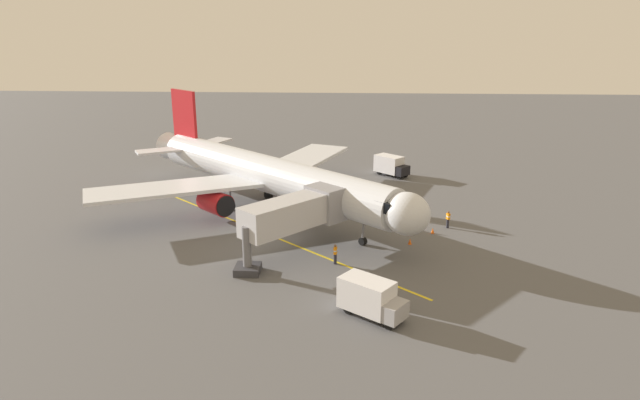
{
  "coord_description": "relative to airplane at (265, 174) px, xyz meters",
  "views": [
    {
      "loc": [
        -9.05,
        55.35,
        18.81
      ],
      "look_at": [
        -6.26,
        5.02,
        3.0
      ],
      "focal_mm": 31.21,
      "sensor_mm": 36.0,
      "label": 1
    }
  ],
  "objects": [
    {
      "name": "jet_bridge",
      "position": [
        -4.71,
        11.57,
        -0.24
      ],
      "size": [
        9.2,
        9.76,
        5.4
      ],
      "color": "#B7B7BC",
      "rests_on": "ground"
    },
    {
      "name": "box_truck_portside",
      "position": [
        -14.31,
        -15.14,
        -2.62
      ],
      "size": [
        4.7,
        4.56,
        2.62
      ],
      "color": "black",
      "rests_on": "ground"
    },
    {
      "name": "safety_cone_nose_left",
      "position": [
        -16.85,
        6.0,
        -3.73
      ],
      "size": [
        0.32,
        0.32,
        0.55
      ],
      "primitive_type": "cone",
      "color": "#F2590F",
      "rests_on": "ground"
    },
    {
      "name": "ground_crew_marshaller",
      "position": [
        -18.51,
        4.39,
        -3.12
      ],
      "size": [
        0.38,
        0.47,
        1.71
      ],
      "color": "#23232D",
      "rests_on": "ground"
    },
    {
      "name": "safety_cone_nose_right",
      "position": [
        -14.42,
        8.9,
        -3.73
      ],
      "size": [
        0.32,
        0.32,
        0.55
      ],
      "primitive_type": "cone",
      "color": "#F2590F",
      "rests_on": "ground"
    },
    {
      "name": "box_truck_near_nose",
      "position": [
        -10.51,
        22.22,
        -2.62
      ],
      "size": [
        4.87,
        4.28,
        2.62
      ],
      "color": "#9E9EA3",
      "rests_on": "ground"
    },
    {
      "name": "ground_plane",
      "position": [
        0.14,
        0.56,
        -4.0
      ],
      "size": [
        220.0,
        220.0,
        0.0
      ],
      "primitive_type": "plane",
      "color": "#565659"
    },
    {
      "name": "airplane",
      "position": [
        0.0,
        0.0,
        0.0
      ],
      "size": [
        33.44,
        32.66,
        11.5
      ],
      "color": "silver",
      "rests_on": "ground"
    },
    {
      "name": "apron_lead_in_line",
      "position": [
        -0.21,
        6.19,
        -4.0
      ],
      "size": [
        29.69,
        27.16,
        0.01
      ],
      "primitive_type": "cube",
      "rotation": [
        0.0,
        0.0,
        0.83
      ],
      "color": "yellow",
      "rests_on": "ground"
    },
    {
      "name": "ground_crew_wing_walker",
      "position": [
        -7.82,
        13.6,
        -3.12
      ],
      "size": [
        0.32,
        0.44,
        1.71
      ],
      "color": "#23232D",
      "rests_on": "ground"
    }
  ]
}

